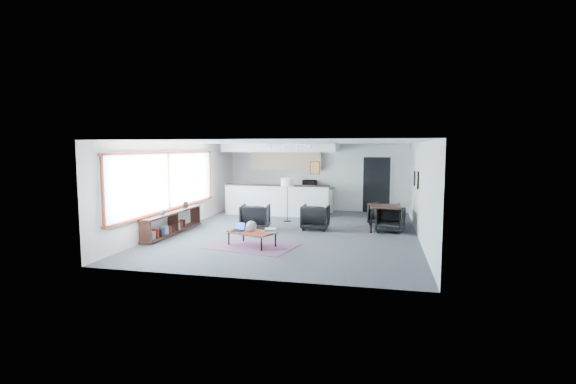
% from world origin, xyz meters
% --- Properties ---
extents(room, '(7.02, 9.02, 2.62)m').
position_xyz_m(room, '(0.00, 0.00, 1.30)').
color(room, '#47474A').
rests_on(room, ground).
extents(window, '(0.10, 5.95, 1.66)m').
position_xyz_m(window, '(-3.46, -0.90, 1.46)').
color(window, '#8CBFFF').
rests_on(window, room).
extents(console, '(0.35, 3.00, 0.80)m').
position_xyz_m(console, '(-3.30, -1.05, 0.33)').
color(console, '#341A12').
rests_on(console, floor).
extents(kitchenette, '(4.20, 1.96, 2.60)m').
position_xyz_m(kitchenette, '(-1.20, 3.71, 1.38)').
color(kitchenette, white).
rests_on(kitchenette, floor).
extents(doorway, '(1.10, 0.12, 2.15)m').
position_xyz_m(doorway, '(2.30, 4.42, 1.07)').
color(doorway, black).
rests_on(doorway, room).
extents(track_light, '(1.60, 0.07, 0.15)m').
position_xyz_m(track_light, '(-0.59, 2.20, 2.53)').
color(track_light, silver).
rests_on(track_light, room).
extents(wall_art_lower, '(0.03, 0.38, 0.48)m').
position_xyz_m(wall_art_lower, '(3.47, 0.40, 1.55)').
color(wall_art_lower, black).
rests_on(wall_art_lower, room).
extents(wall_art_upper, '(0.03, 0.34, 0.44)m').
position_xyz_m(wall_art_upper, '(3.47, 1.70, 1.50)').
color(wall_art_upper, black).
rests_on(wall_art_upper, room).
extents(kilim_rug, '(2.35, 1.84, 0.01)m').
position_xyz_m(kilim_rug, '(-0.63, -1.98, 0.01)').
color(kilim_rug, '#6A3B52').
rests_on(kilim_rug, floor).
extents(coffee_table, '(1.32, 1.04, 0.38)m').
position_xyz_m(coffee_table, '(-0.63, -1.98, 0.35)').
color(coffee_table, maroon).
rests_on(coffee_table, floor).
extents(laptop, '(0.34, 0.30, 0.21)m').
position_xyz_m(laptop, '(-0.97, -1.98, 0.44)').
color(laptop, black).
rests_on(laptop, coffee_table).
extents(ceramic_pot, '(0.26, 0.26, 0.26)m').
position_xyz_m(ceramic_pot, '(-0.64, -2.00, 0.51)').
color(ceramic_pot, gray).
rests_on(ceramic_pot, coffee_table).
extents(book_stack, '(0.35, 0.30, 0.10)m').
position_xyz_m(book_stack, '(-0.14, -1.98, 0.43)').
color(book_stack, silver).
rests_on(book_stack, coffee_table).
extents(coaster, '(0.13, 0.13, 0.01)m').
position_xyz_m(coaster, '(-0.52, -2.14, 0.38)').
color(coaster, '#E5590C').
rests_on(coaster, coffee_table).
extents(armchair_left, '(0.91, 0.86, 0.84)m').
position_xyz_m(armchair_left, '(-1.18, 0.06, 0.42)').
color(armchair_left, black).
rests_on(armchair_left, floor).
extents(armchair_right, '(0.79, 0.74, 0.81)m').
position_xyz_m(armchair_right, '(0.56, 0.56, 0.41)').
color(armchair_right, black).
rests_on(armchair_right, floor).
extents(floor_lamp, '(0.54, 0.54, 1.45)m').
position_xyz_m(floor_lamp, '(-0.57, 1.73, 1.26)').
color(floor_lamp, black).
rests_on(floor_lamp, floor).
extents(dining_table, '(0.92, 0.92, 0.76)m').
position_xyz_m(dining_table, '(2.61, 0.72, 0.69)').
color(dining_table, '#341A12').
rests_on(dining_table, floor).
extents(dining_chair_near, '(0.74, 0.71, 0.67)m').
position_xyz_m(dining_chair_near, '(2.77, 0.62, 0.33)').
color(dining_chair_near, black).
rests_on(dining_chair_near, floor).
extents(dining_chair_far, '(0.84, 0.82, 0.67)m').
position_xyz_m(dining_chair_far, '(2.58, 1.68, 0.34)').
color(dining_chair_far, black).
rests_on(dining_chair_far, floor).
extents(microwave, '(0.52, 0.31, 0.35)m').
position_xyz_m(microwave, '(-0.24, 4.15, 1.10)').
color(microwave, black).
rests_on(microwave, kitchenette).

